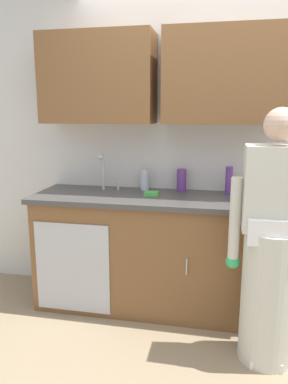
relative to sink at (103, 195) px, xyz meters
The scene contains 12 objects.
ground_plane 1.53m from the sink, 35.57° to the right, with size 9.00×9.00×0.00m, color #998466.
kitchen_wall_with_uppers 1.05m from the sink, 18.70° to the left, with size 4.80×0.44×2.70m.
counter_cabinet 0.64m from the sink, ahead, with size 1.90×0.62×0.90m.
countertop 0.44m from the sink, ahead, with size 1.96×0.66×0.04m, color #474442.
sink is the anchor object (origin of this frame).
person_at_sink 1.40m from the sink, 23.62° to the right, with size 0.55×0.34×1.62m.
bottle_water_short 0.38m from the sink, 33.99° to the left, with size 0.07×0.07×0.18m, color silver.
bottle_water_tall 0.67m from the sink, 19.25° to the left, with size 0.08×0.08×0.19m, color #66388C.
bottle_cleaner_spray 1.03m from the sink, 10.32° to the left, with size 0.06×0.06×0.22m, color #66388C.
cup_by_sink 1.35m from the sink, ahead, with size 0.08×0.08×0.09m, color #B24C47.
knife_on_counter 1.17m from the sink, ahead, with size 0.24×0.02×0.01m, color silver.
sponge 0.40m from the sink, ahead, with size 0.11×0.07×0.03m, color #4CBF4C.
Camera 1 is at (-0.06, -2.14, 1.59)m, focal length 34.88 mm.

